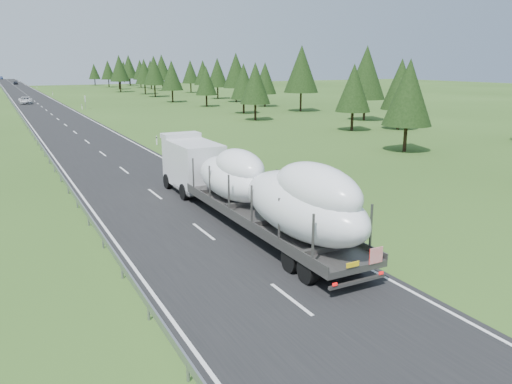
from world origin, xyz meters
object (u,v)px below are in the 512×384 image
boat_truck (253,185)px  highway_sign (85,100)px  distant_car_dark (16,83)px  distant_van (25,100)px  distant_car_blue (1,78)px

boat_truck → highway_sign: bearing=86.7°
distant_car_dark → highway_sign: bearing=-88.3°
boat_truck → distant_van: (-5.05, 100.72, -1.72)m
highway_sign → boat_truck: size_ratio=0.12×
distant_van → distant_car_blue: distant_car_blue is taller
highway_sign → distant_car_blue: 218.03m
distant_car_dark → distant_car_blue: size_ratio=0.85×
distant_van → distant_car_blue: bearing=89.9°
boat_truck → distant_car_blue: boat_truck is taller
highway_sign → distant_van: highway_sign is taller
boat_truck → distant_car_dark: size_ratio=5.15×
highway_sign → distant_car_blue: (-9.77, 217.81, -1.00)m
distant_van → boat_truck: bearing=-87.3°
distant_car_blue → distant_van: bearing=-94.3°
boat_truck → distant_car_dark: bearing=90.4°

